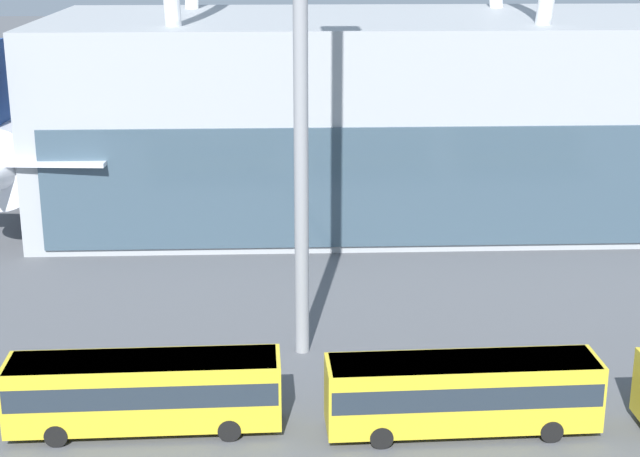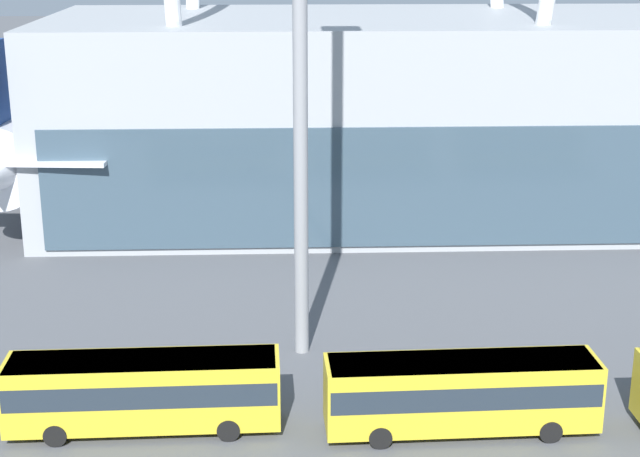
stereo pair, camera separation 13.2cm
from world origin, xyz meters
name	(u,v)px [view 2 (the right image)]	position (x,y,z in m)	size (l,w,h in m)	color
airliner_at_gate_near	(63,127)	(-16.12, 47.90, 5.84)	(37.96, 37.70, 14.09)	silver
shuttle_bus_0	(144,389)	(-4.70, 8.67, 1.97)	(11.86, 2.89, 3.36)	gold
shuttle_bus_1	(461,390)	(9.05, 7.97, 1.97)	(11.88, 2.97, 3.36)	gold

